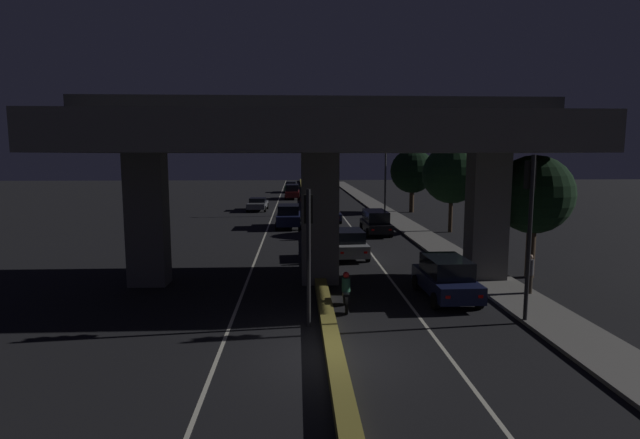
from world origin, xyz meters
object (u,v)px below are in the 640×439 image
Objects in this scene: motorcycle_white_filtering_far at (321,231)px; car_dark_blue_lead at (446,277)px; traffic_light_left_of_median at (308,233)px; car_dark_blue_fourth at (328,214)px; motorcycle_red_filtering_mid at (331,253)px; car_black_third at (376,222)px; pedestrian_on_sidewalk at (530,274)px; car_grey_second_oncoming at (258,204)px; car_dark_red_third_oncoming at (292,191)px; traffic_light_right_of_median at (530,210)px; car_dark_green_fourth_oncoming at (291,187)px; car_dark_blue_lead_oncoming at (289,216)px; motorcycle_black_filtering_near at (346,293)px; car_silver_second at (349,243)px; street_lamp at (383,163)px.

car_dark_blue_lead is at bearing -167.35° from motorcycle_white_filtering_far.
car_dark_blue_fourth is (2.33, 26.31, -2.47)m from traffic_light_left_of_median.
car_black_third is at bearing -24.95° from motorcycle_red_filtering_mid.
traffic_light_left_of_median is at bearing -161.01° from pedestrian_on_sidewalk.
car_grey_second_oncoming is 0.97× the size of car_dark_red_third_oncoming.
pedestrian_on_sidewalk is at bearing 62.20° from traffic_light_right_of_median.
traffic_light_right_of_median is at bearing 10.84° from car_dark_green_fourth_oncoming.
car_dark_blue_lead_oncoming reaches higher than car_black_third.
car_grey_second_oncoming is 2.57× the size of motorcycle_black_filtering_near.
traffic_light_right_of_median is 12.71m from car_silver_second.
car_dark_blue_lead is at bearing -151.13° from motorcycle_red_filtering_mid.
street_lamp is 19.90m from car_dark_red_third_oncoming.
traffic_light_right_of_median reaches higher than car_grey_second_oncoming.
motorcycle_black_filtering_near reaches higher than car_grey_second_oncoming.
car_dark_blue_lead reaches higher than car_dark_blue_fourth.
motorcycle_red_filtering_mid is 10.11m from pedestrian_on_sidewalk.
motorcycle_red_filtering_mid is 7.62m from motorcycle_white_filtering_far.
traffic_light_left_of_median is at bearing 143.79° from motorcycle_black_filtering_near.
street_lamp reaches higher than car_silver_second.
traffic_light_right_of_median is at bearing 10.13° from car_dark_red_third_oncoming.
car_black_third reaches higher than car_dark_green_fourth_oncoming.
car_dark_blue_fourth reaches higher than car_grey_second_oncoming.
car_black_third is at bearing -66.43° from motorcycle_white_filtering_far.
car_black_third is (-2.59, -12.30, -4.06)m from street_lamp.
motorcycle_white_filtering_far is (-6.21, 17.32, -3.32)m from traffic_light_right_of_median.
traffic_light_left_of_median is at bearing 1.50° from car_dark_red_third_oncoming.
traffic_light_left_of_median reaches higher than car_dark_green_fourth_oncoming.
car_black_third is at bearing 11.80° from car_dark_green_fourth_oncoming.
traffic_light_right_of_median is 3.22× the size of motorcycle_black_filtering_near.
car_black_third is 2.82× the size of pedestrian_on_sidewalk.
car_grey_second_oncoming is (-9.83, 16.08, -0.24)m from car_black_third.
traffic_light_left_of_median is at bearing -104.11° from street_lamp.
car_dark_red_third_oncoming is 2.94× the size of pedestrian_on_sidewalk.
car_dark_red_third_oncoming is 39.50m from motorcycle_red_filtering_mid.
car_dark_blue_lead is at bearing -177.13° from pedestrian_on_sidewalk.
traffic_light_left_of_median reaches higher than car_dark_blue_lead.
street_lamp is 2.13× the size of car_silver_second.
car_dark_red_third_oncoming is 31.89m from motorcycle_white_filtering_far.
car_dark_green_fourth_oncoming is (-6.60, 41.17, -0.10)m from car_black_third.
car_dark_green_fourth_oncoming is at bearing -0.93° from motorcycle_white_filtering_far.
car_dark_blue_fourth is at bearing -6.03° from motorcycle_red_filtering_mid.
car_dark_red_third_oncoming reaches higher than car_grey_second_oncoming.
car_dark_red_third_oncoming reaches higher than pedestrian_on_sidewalk.
street_lamp reaches higher than car_dark_blue_fourth.
pedestrian_on_sidewalk reaches higher than car_black_third.
car_dark_blue_lead is 7.91m from motorcycle_red_filtering_mid.
motorcycle_red_filtering_mid is (-4.17, 6.72, -0.30)m from car_dark_blue_lead.
car_black_third is 2.28× the size of motorcycle_white_filtering_far.
car_dark_blue_fourth is 23.04m from car_dark_red_third_oncoming.
traffic_light_right_of_median is 27.02m from car_dark_blue_fourth.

